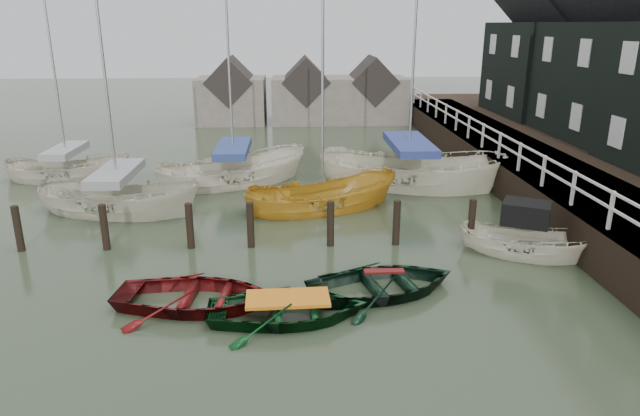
{
  "coord_description": "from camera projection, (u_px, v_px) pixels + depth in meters",
  "views": [
    {
      "loc": [
        0.12,
        -13.11,
        6.43
      ],
      "look_at": [
        0.85,
        2.39,
        1.4
      ],
      "focal_mm": 32.0,
      "sensor_mm": 36.0,
      "label": 1
    }
  ],
  "objects": [
    {
      "name": "sailboat_c",
      "position": [
        323.0,
        208.0,
        20.83
      ],
      "size": [
        6.21,
        3.85,
        11.07
      ],
      "rotation": [
        0.0,
        0.0,
        1.88
      ],
      "color": "#BE8923",
      "rests_on": "ground"
    },
    {
      "name": "mooring_pilings",
      "position": [
        254.0,
        231.0,
        17.08
      ],
      "size": [
        13.72,
        0.22,
        1.8
      ],
      "color": "black",
      "rests_on": "ground"
    },
    {
      "name": "rowboat_green",
      "position": [
        288.0,
        318.0,
        13.05
      ],
      "size": [
        3.74,
        2.74,
        0.76
      ],
      "primitive_type": "imported",
      "rotation": [
        0.0,
        0.0,
        1.61
      ],
      "color": "black",
      "rests_on": "ground"
    },
    {
      "name": "pier",
      "position": [
        514.0,
        165.0,
        24.15
      ],
      "size": [
        3.04,
        32.0,
        2.7
      ],
      "color": "black",
      "rests_on": "ground"
    },
    {
      "name": "sailboat_d",
      "position": [
        408.0,
        184.0,
        23.7
      ],
      "size": [
        8.27,
        5.64,
        12.81
      ],
      "rotation": [
        0.0,
        0.0,
        1.18
      ],
      "color": "silver",
      "rests_on": "ground"
    },
    {
      "name": "land_strip",
      "position": [
        638.0,
        180.0,
        24.62
      ],
      "size": [
        14.0,
        38.0,
        1.5
      ],
      "primitive_type": "cube",
      "color": "black",
      "rests_on": "ground"
    },
    {
      "name": "sailboat_e",
      "position": [
        69.0,
        178.0,
        24.71
      ],
      "size": [
        5.39,
        2.09,
        9.14
      ],
      "rotation": [
        0.0,
        0.0,
        1.58
      ],
      "color": "beige",
      "rests_on": "ground"
    },
    {
      "name": "ground",
      "position": [
        291.0,
        290.0,
        14.44
      ],
      "size": [
        120.0,
        120.0,
        0.0
      ],
      "primitive_type": "plane",
      "color": "#2F3A25",
      "rests_on": "ground"
    },
    {
      "name": "rowboat_dkgreen",
      "position": [
        383.0,
        293.0,
        14.29
      ],
      "size": [
        4.39,
        3.61,
        0.79
      ],
      "primitive_type": "imported",
      "rotation": [
        0.0,
        0.0,
        1.83
      ],
      "color": "black",
      "rests_on": "ground"
    },
    {
      "name": "far_sheds",
      "position": [
        303.0,
        94.0,
        38.61
      ],
      "size": [
        14.0,
        4.08,
        4.39
      ],
      "color": "#665B51",
      "rests_on": "ground"
    },
    {
      "name": "rowboat_red",
      "position": [
        198.0,
        306.0,
        13.62
      ],
      "size": [
        4.19,
        3.2,
        0.81
      ],
      "primitive_type": "imported",
      "rotation": [
        0.0,
        0.0,
        1.46
      ],
      "color": "#520B0C",
      "rests_on": "ground"
    },
    {
      "name": "sailboat_b",
      "position": [
        235.0,
        182.0,
        24.06
      ],
      "size": [
        6.93,
        4.82,
        11.99
      ],
      "rotation": [
        0.0,
        0.0,
        1.98
      ],
      "color": "beige",
      "rests_on": "ground"
    },
    {
      "name": "sailboat_a",
      "position": [
        120.0,
        210.0,
        20.41
      ],
      "size": [
        6.54,
        3.72,
        10.11
      ],
      "rotation": [
        0.0,
        0.0,
        1.33
      ],
      "color": "beige",
      "rests_on": "ground"
    },
    {
      "name": "motorboat",
      "position": [
        524.0,
        251.0,
        16.6
      ],
      "size": [
        4.06,
        3.02,
        2.29
      ],
      "rotation": [
        0.0,
        0.0,
        1.1
      ],
      "color": "beige",
      "rests_on": "ground"
    }
  ]
}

